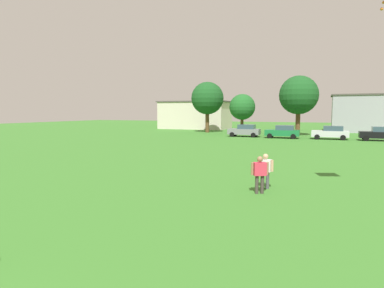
{
  "coord_description": "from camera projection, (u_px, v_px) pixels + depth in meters",
  "views": [
    {
      "loc": [
        5.88,
        -0.58,
        3.47
      ],
      "look_at": [
        1.18,
        11.0,
        2.22
      ],
      "focal_mm": 30.66,
      "sensor_mm": 36.0,
      "label": 1
    }
  ],
  "objects": [
    {
      "name": "adult_bystander",
      "position": [
        265.0,
        168.0,
        14.72
      ],
      "size": [
        0.74,
        0.39,
        1.58
      ],
      "rotation": [
        0.0,
        0.0,
        6.08
      ],
      "color": "#4C4C51",
      "rests_on": "ground"
    },
    {
      "name": "ground_plane",
      "position": [
        256.0,
        149.0,
        30.74
      ],
      "size": [
        160.0,
        160.0,
        0.0
      ],
      "primitive_type": "plane",
      "color": "#387528"
    },
    {
      "name": "bystander_near_trees",
      "position": [
        260.0,
        171.0,
        13.79
      ],
      "size": [
        0.69,
        0.5,
        1.6
      ],
      "rotation": [
        0.0,
        0.0,
        0.49
      ],
      "color": "#3F3833",
      "rests_on": "ground"
    },
    {
      "name": "tree_center",
      "position": [
        242.0,
        107.0,
        49.77
      ],
      "size": [
        3.92,
        3.92,
        6.11
      ],
      "color": "brown",
      "rests_on": "ground"
    },
    {
      "name": "parked_car_green_1",
      "position": [
        283.0,
        132.0,
        42.56
      ],
      "size": [
        4.3,
        2.02,
        1.68
      ],
      "rotation": [
        0.0,
        0.0,
        3.14
      ],
      "color": "#196B38",
      "rests_on": "ground"
    },
    {
      "name": "tree_far_right",
      "position": [
        299.0,
        95.0,
        46.4
      ],
      "size": [
        5.47,
        5.47,
        8.53
      ],
      "color": "brown",
      "rests_on": "ground"
    },
    {
      "name": "tree_far_left",
      "position": [
        207.0,
        98.0,
        53.89
      ],
      "size": [
        5.33,
        5.33,
        8.31
      ],
      "color": "brown",
      "rests_on": "ground"
    },
    {
      "name": "parked_car_black_3",
      "position": [
        380.0,
        134.0,
        38.67
      ],
      "size": [
        4.3,
        2.02,
        1.68
      ],
      "rotation": [
        0.0,
        0.0,
        3.14
      ],
      "color": "black",
      "rests_on": "ground"
    },
    {
      "name": "house_right",
      "position": [
        375.0,
        113.0,
        54.2
      ],
      "size": [
        13.7,
        7.24,
        6.29
      ],
      "color": "#9999A3",
      "rests_on": "ground"
    },
    {
      "name": "parked_car_silver_2",
      "position": [
        331.0,
        133.0,
        40.72
      ],
      "size": [
        4.3,
        2.02,
        1.68
      ],
      "rotation": [
        0.0,
        0.0,
        3.14
      ],
      "color": "silver",
      "rests_on": "ground"
    },
    {
      "name": "parked_car_gray_0",
      "position": [
        245.0,
        130.0,
        45.05
      ],
      "size": [
        4.3,
        2.02,
        1.68
      ],
      "rotation": [
        0.0,
        0.0,
        3.14
      ],
      "color": "slate",
      "rests_on": "ground"
    },
    {
      "name": "house_left",
      "position": [
        195.0,
        115.0,
        66.21
      ],
      "size": [
        13.77,
        8.04,
        5.51
      ],
      "color": "beige",
      "rests_on": "ground"
    }
  ]
}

